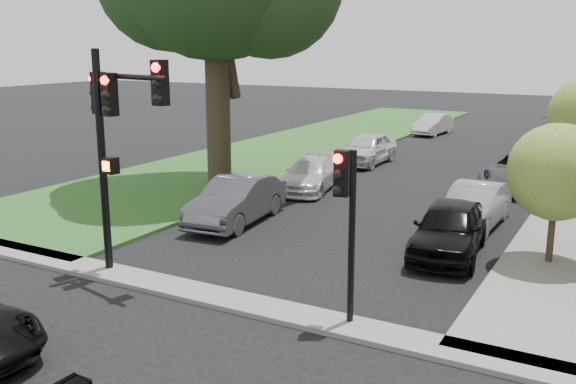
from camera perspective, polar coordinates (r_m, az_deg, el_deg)
The scene contains 14 objects.
ground at distance 13.68m, azimuth -10.44°, elevation -12.40°, with size 140.00×140.00×0.00m, color black.
grass_strip at distance 37.95m, azimuth 2.01°, elevation 4.31°, with size 8.00×44.00×0.12m, color #316426.
sidewalk_cross at distance 15.10m, azimuth -5.60°, elevation -9.46°, with size 60.00×1.00×0.12m, color slate.
small_tree_a at distance 18.13m, azimuth 22.80°, elevation 1.64°, with size 2.56×2.56×3.85m.
traffic_signal_main at distance 16.39m, azimuth -15.18°, elevation 6.00°, with size 2.80×0.79×5.72m.
traffic_signal_secondary at distance 13.09m, azimuth 5.22°, elevation -1.15°, with size 0.50×0.41×3.77m.
car_parked_0 at distance 18.58m, azimuth 14.12°, elevation -3.16°, with size 1.81×4.49×1.53m, color black.
car_parked_1 at distance 21.60m, azimuth 16.24°, elevation -1.20°, with size 1.49×4.26×1.40m, color #999BA0.
car_parked_2 at distance 28.01m, azimuth 20.02°, elevation 1.80°, with size 2.46×5.33×1.48m, color #3F4247.
car_parked_4 at distance 40.51m, azimuth 22.48°, elevation 4.84°, with size 2.03×5.00×1.45m, color #3F4247.
car_parked_5 at distance 21.29m, azimuth -4.60°, elevation -0.74°, with size 1.62×4.65×1.53m, color #3F4247.
car_parked_6 at distance 26.01m, azimuth 2.00°, elevation 1.55°, with size 1.80×4.43×1.29m, color silver.
car_parked_7 at distance 32.01m, azimuth 7.06°, elevation 3.87°, with size 1.82×4.51×1.54m, color silver.
car_parked_9 at distance 43.27m, azimuth 12.74°, elevation 5.88°, with size 1.40×4.02×1.32m, color silver.
Camera 1 is at (7.99, -9.44, 5.83)m, focal length 40.00 mm.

